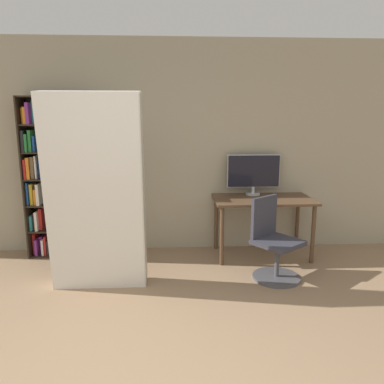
# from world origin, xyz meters

# --- Properties ---
(wall_back) EXTENTS (8.00, 0.06, 2.70)m
(wall_back) POSITION_xyz_m (0.00, 3.12, 1.35)
(wall_back) COLOR tan
(wall_back) RESTS_ON ground
(desk) EXTENTS (1.22, 0.69, 0.75)m
(desk) POSITION_xyz_m (1.49, 2.74, 0.65)
(desk) COLOR brown
(desk) RESTS_ON ground
(monitor) EXTENTS (0.69, 0.19, 0.52)m
(monitor) POSITION_xyz_m (1.41, 2.98, 1.04)
(monitor) COLOR #B7B7BC
(monitor) RESTS_ON desk
(office_chair) EXTENTS (0.62, 0.62, 0.89)m
(office_chair) POSITION_xyz_m (1.45, 2.08, 0.35)
(office_chair) COLOR #4C4C51
(office_chair) RESTS_ON ground
(bookshelf) EXTENTS (0.82, 0.33, 1.98)m
(bookshelf) POSITION_xyz_m (-1.14, 2.96, 0.97)
(bookshelf) COLOR #2D2319
(bookshelf) RESTS_ON ground
(mattress_near) EXTENTS (0.95, 0.41, 1.99)m
(mattress_near) POSITION_xyz_m (-0.40, 1.93, 0.99)
(mattress_near) COLOR silver
(mattress_near) RESTS_ON ground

